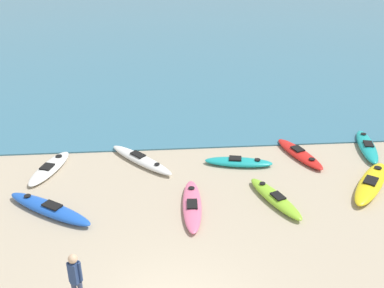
{
  "coord_description": "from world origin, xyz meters",
  "views": [
    {
      "loc": [
        -0.08,
        -7.69,
        8.69
      ],
      "look_at": [
        1.2,
        8.46,
        0.5
      ],
      "focal_mm": 42.0,
      "sensor_mm": 36.0,
      "label": 1
    }
  ],
  "objects_px": {
    "kayak_on_sand_2": "(192,205)",
    "kayak_on_sand_6": "(299,154)",
    "kayak_on_sand_1": "(49,168)",
    "kayak_on_sand_8": "(367,146)",
    "kayak_on_sand_3": "(371,183)",
    "person_near_foreground": "(76,278)",
    "kayak_on_sand_7": "(275,198)",
    "kayak_on_sand_9": "(141,160)",
    "kayak_on_sand_0": "(239,162)",
    "kayak_on_sand_5": "(49,209)"
  },
  "relations": [
    {
      "from": "kayak_on_sand_2",
      "to": "kayak_on_sand_6",
      "type": "bearing_deg",
      "value": 35.34
    },
    {
      "from": "kayak_on_sand_1",
      "to": "kayak_on_sand_8",
      "type": "relative_size",
      "value": 0.91
    },
    {
      "from": "kayak_on_sand_3",
      "to": "kayak_on_sand_1",
      "type": "bearing_deg",
      "value": 169.85
    },
    {
      "from": "kayak_on_sand_8",
      "to": "person_near_foreground",
      "type": "xyz_separation_m",
      "value": [
        -10.73,
        -7.65,
        0.78
      ]
    },
    {
      "from": "kayak_on_sand_7",
      "to": "kayak_on_sand_8",
      "type": "xyz_separation_m",
      "value": [
        4.75,
        3.48,
        0.02
      ]
    },
    {
      "from": "kayak_on_sand_9",
      "to": "kayak_on_sand_2",
      "type": "bearing_deg",
      "value": -61.47
    },
    {
      "from": "kayak_on_sand_0",
      "to": "kayak_on_sand_1",
      "type": "height_order",
      "value": "kayak_on_sand_0"
    },
    {
      "from": "kayak_on_sand_6",
      "to": "kayak_on_sand_8",
      "type": "bearing_deg",
      "value": 6.81
    },
    {
      "from": "kayak_on_sand_1",
      "to": "kayak_on_sand_7",
      "type": "bearing_deg",
      "value": -18.82
    },
    {
      "from": "kayak_on_sand_8",
      "to": "person_near_foreground",
      "type": "bearing_deg",
      "value": -144.5
    },
    {
      "from": "person_near_foreground",
      "to": "kayak_on_sand_7",
      "type": "bearing_deg",
      "value": 34.92
    },
    {
      "from": "kayak_on_sand_0",
      "to": "kayak_on_sand_7",
      "type": "height_order",
      "value": "kayak_on_sand_7"
    },
    {
      "from": "kayak_on_sand_3",
      "to": "kayak_on_sand_5",
      "type": "bearing_deg",
      "value": -176.44
    },
    {
      "from": "kayak_on_sand_8",
      "to": "kayak_on_sand_6",
      "type": "bearing_deg",
      "value": -173.19
    },
    {
      "from": "kayak_on_sand_1",
      "to": "kayak_on_sand_9",
      "type": "bearing_deg",
      "value": 5.42
    },
    {
      "from": "kayak_on_sand_6",
      "to": "kayak_on_sand_0",
      "type": "bearing_deg",
      "value": -169.02
    },
    {
      "from": "person_near_foreground",
      "to": "kayak_on_sand_3",
      "type": "bearing_deg",
      "value": 26.59
    },
    {
      "from": "kayak_on_sand_6",
      "to": "kayak_on_sand_7",
      "type": "distance_m",
      "value": 3.59
    },
    {
      "from": "kayak_on_sand_2",
      "to": "kayak_on_sand_5",
      "type": "bearing_deg",
      "value": 178.6
    },
    {
      "from": "kayak_on_sand_5",
      "to": "kayak_on_sand_6",
      "type": "relative_size",
      "value": 1.12
    },
    {
      "from": "kayak_on_sand_3",
      "to": "kayak_on_sand_6",
      "type": "distance_m",
      "value": 3.11
    },
    {
      "from": "kayak_on_sand_0",
      "to": "kayak_on_sand_2",
      "type": "xyz_separation_m",
      "value": [
        -2.04,
        -2.78,
        -0.01
      ]
    },
    {
      "from": "kayak_on_sand_3",
      "to": "kayak_on_sand_5",
      "type": "height_order",
      "value": "kayak_on_sand_3"
    },
    {
      "from": "kayak_on_sand_9",
      "to": "kayak_on_sand_5",
      "type": "bearing_deg",
      "value": -133.04
    },
    {
      "from": "kayak_on_sand_9",
      "to": "person_near_foreground",
      "type": "height_order",
      "value": "person_near_foreground"
    },
    {
      "from": "kayak_on_sand_6",
      "to": "kayak_on_sand_7",
      "type": "relative_size",
      "value": 1.04
    },
    {
      "from": "kayak_on_sand_3",
      "to": "kayak_on_sand_7",
      "type": "bearing_deg",
      "value": -169.89
    },
    {
      "from": "kayak_on_sand_6",
      "to": "kayak_on_sand_9",
      "type": "xyz_separation_m",
      "value": [
        -6.39,
        -0.03,
        0.02
      ]
    },
    {
      "from": "kayak_on_sand_1",
      "to": "person_near_foreground",
      "type": "xyz_separation_m",
      "value": [
        2.12,
        -6.93,
        0.83
      ]
    },
    {
      "from": "kayak_on_sand_0",
      "to": "kayak_on_sand_6",
      "type": "distance_m",
      "value": 2.63
    },
    {
      "from": "kayak_on_sand_2",
      "to": "kayak_on_sand_8",
      "type": "bearing_deg",
      "value": 25.57
    },
    {
      "from": "kayak_on_sand_9",
      "to": "kayak_on_sand_0",
      "type": "bearing_deg",
      "value": -7.01
    },
    {
      "from": "kayak_on_sand_3",
      "to": "kayak_on_sand_7",
      "type": "height_order",
      "value": "kayak_on_sand_3"
    },
    {
      "from": "kayak_on_sand_1",
      "to": "kayak_on_sand_2",
      "type": "xyz_separation_m",
      "value": [
        5.25,
        -2.92,
        0.01
      ]
    },
    {
      "from": "kayak_on_sand_2",
      "to": "kayak_on_sand_1",
      "type": "bearing_deg",
      "value": 150.92
    },
    {
      "from": "kayak_on_sand_0",
      "to": "kayak_on_sand_3",
      "type": "bearing_deg",
      "value": -23.76
    },
    {
      "from": "kayak_on_sand_5",
      "to": "kayak_on_sand_9",
      "type": "xyz_separation_m",
      "value": [
        2.93,
        3.13,
        -0.02
      ]
    },
    {
      "from": "kayak_on_sand_1",
      "to": "kayak_on_sand_6",
      "type": "distance_m",
      "value": 9.88
    },
    {
      "from": "kayak_on_sand_2",
      "to": "kayak_on_sand_3",
      "type": "distance_m",
      "value": 6.57
    },
    {
      "from": "kayak_on_sand_7",
      "to": "kayak_on_sand_9",
      "type": "distance_m",
      "value": 5.56
    },
    {
      "from": "person_near_foreground",
      "to": "kayak_on_sand_5",
      "type": "bearing_deg",
      "value": 110.77
    },
    {
      "from": "kayak_on_sand_0",
      "to": "kayak_on_sand_1",
      "type": "xyz_separation_m",
      "value": [
        -7.29,
        0.14,
        -0.02
      ]
    },
    {
      "from": "kayak_on_sand_2",
      "to": "kayak_on_sand_5",
      "type": "xyz_separation_m",
      "value": [
        -4.69,
        0.12,
        0.04
      ]
    },
    {
      "from": "kayak_on_sand_8",
      "to": "kayak_on_sand_9",
      "type": "bearing_deg",
      "value": -177.63
    },
    {
      "from": "kayak_on_sand_2",
      "to": "kayak_on_sand_3",
      "type": "bearing_deg",
      "value": 7.1
    },
    {
      "from": "kayak_on_sand_7",
      "to": "kayak_on_sand_3",
      "type": "bearing_deg",
      "value": 10.11
    },
    {
      "from": "kayak_on_sand_7",
      "to": "kayak_on_sand_0",
      "type": "bearing_deg",
      "value": 107.08
    },
    {
      "from": "kayak_on_sand_6",
      "to": "kayak_on_sand_7",
      "type": "xyz_separation_m",
      "value": [
        -1.78,
        -3.12,
        0.02
      ]
    },
    {
      "from": "kayak_on_sand_8",
      "to": "kayak_on_sand_9",
      "type": "distance_m",
      "value": 9.37
    },
    {
      "from": "kayak_on_sand_2",
      "to": "person_near_foreground",
      "type": "xyz_separation_m",
      "value": [
        -3.13,
        -4.01,
        0.82
      ]
    }
  ]
}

